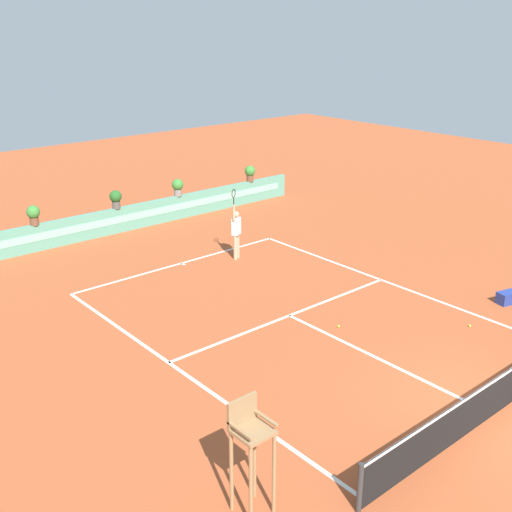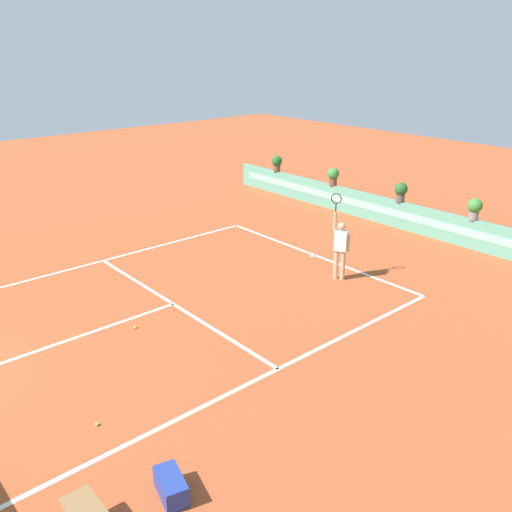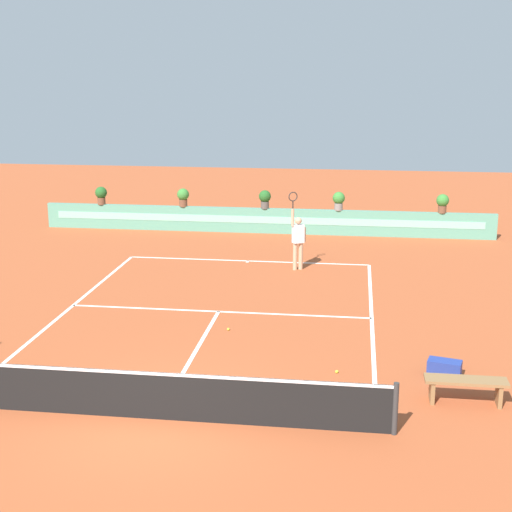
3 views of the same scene
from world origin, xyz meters
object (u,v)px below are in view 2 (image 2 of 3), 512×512
object	(u,v)px
gear_bag	(171,486)
potted_plant_left	(333,175)
potted_plant_right	(475,208)
potted_plant_far_left	(277,163)
potted_plant_centre	(401,191)
tennis_ball_mid_court	(135,327)
tennis_player	(340,245)
tennis_ball_near_baseline	(97,424)

from	to	relation	value
gear_bag	potted_plant_left	size ratio (longest dim) A/B	0.97
potted_plant_right	potted_plant_far_left	world-z (taller)	same
potted_plant_far_left	potted_plant_centre	distance (m)	6.74
potted_plant_far_left	potted_plant_left	world-z (taller)	same
tennis_ball_mid_court	potted_plant_centre	size ratio (longest dim) A/B	0.09
tennis_player	potted_plant_centre	distance (m)	5.66
tennis_ball_near_baseline	potted_plant_centre	size ratio (longest dim) A/B	0.09
potted_plant_left	potted_plant_centre	size ratio (longest dim) A/B	1.00
gear_bag	potted_plant_centre	bearing A→B (deg)	112.22
potted_plant_far_left	tennis_ball_mid_court	bearing A→B (deg)	-57.67
potted_plant_left	potted_plant_centre	bearing A→B (deg)	0.00
gear_bag	potted_plant_left	bearing A→B (deg)	123.10
gear_bag	potted_plant_left	distance (m)	16.30
tennis_ball_mid_court	potted_plant_right	distance (m)	11.75
tennis_ball_mid_court	potted_plant_far_left	distance (m)	13.58
tennis_player	potted_plant_right	xyz separation A→B (m)	(1.16, 5.37, 0.36)
potted_plant_right	tennis_player	bearing A→B (deg)	-102.22
tennis_ball_mid_court	potted_plant_far_left	size ratio (longest dim) A/B	0.09
tennis_ball_near_baseline	potted_plant_far_left	xyz separation A→B (m)	(-10.01, 13.75, 1.38)
tennis_ball_mid_court	tennis_ball_near_baseline	bearing A→B (deg)	-39.96
tennis_player	potted_plant_far_left	size ratio (longest dim) A/B	3.57
tennis_ball_near_baseline	potted_plant_right	xyz separation A→B (m)	(-0.37, 13.75, 1.38)
tennis_player	tennis_ball_mid_court	xyz separation A→B (m)	(-1.26, -6.05, -1.02)
tennis_ball_near_baseline	potted_plant_left	xyz separation A→B (m)	(-6.59, 13.75, 1.38)
potted_plant_far_left	potted_plant_centre	xyz separation A→B (m)	(6.74, 0.00, 0.00)
tennis_ball_near_baseline	potted_plant_far_left	bearing A→B (deg)	126.06
gear_bag	tennis_ball_near_baseline	bearing A→B (deg)	-176.48
gear_bag	potted_plant_left	xyz separation A→B (m)	(-8.87, 13.61, 1.23)
potted_plant_far_left	tennis_ball_near_baseline	bearing A→B (deg)	-53.94
tennis_ball_near_baseline	tennis_ball_mid_court	size ratio (longest dim) A/B	1.00
potted_plant_left	potted_plant_far_left	bearing A→B (deg)	180.00
tennis_ball_mid_court	potted_plant_centre	world-z (taller)	potted_plant_centre
tennis_ball_mid_court	potted_plant_left	world-z (taller)	potted_plant_left
tennis_ball_mid_court	potted_plant_left	bearing A→B (deg)	108.43
potted_plant_centre	gear_bag	bearing A→B (deg)	-67.78
tennis_ball_mid_court	potted_plant_centre	bearing A→B (deg)	92.45
tennis_player	potted_plant_far_left	xyz separation A→B (m)	(-8.49, 5.37, 0.36)
tennis_player	potted_plant_left	distance (m)	7.39
tennis_player	potted_plant_centre	world-z (taller)	tennis_player
gear_bag	potted_plant_centre	world-z (taller)	potted_plant_centre
tennis_ball_near_baseline	tennis_player	bearing A→B (deg)	100.33
tennis_ball_near_baseline	tennis_ball_mid_court	bearing A→B (deg)	140.04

